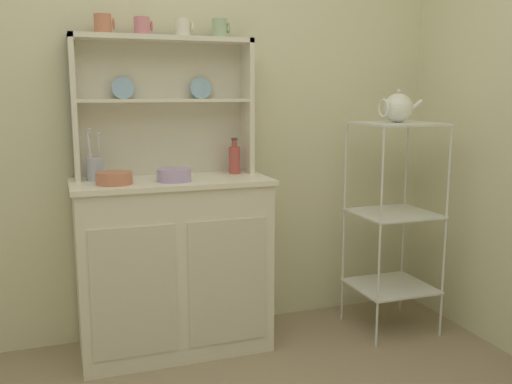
% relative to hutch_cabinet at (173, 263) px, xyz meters
% --- Properties ---
extents(wall_back, '(3.84, 0.05, 2.50)m').
position_rel_hutch_cabinet_xyz_m(wall_back, '(-0.04, 0.26, 0.80)').
color(wall_back, beige).
rests_on(wall_back, ground).
extents(hutch_cabinet, '(0.95, 0.45, 0.87)m').
position_rel_hutch_cabinet_xyz_m(hutch_cabinet, '(0.00, 0.00, 0.00)').
color(hutch_cabinet, silver).
rests_on(hutch_cabinet, ground).
extents(hutch_shelf_unit, '(0.88, 0.18, 0.68)m').
position_rel_hutch_cabinet_xyz_m(hutch_shelf_unit, '(0.00, 0.16, 0.82)').
color(hutch_shelf_unit, beige).
rests_on(hutch_shelf_unit, hutch_cabinet).
extents(bakers_rack, '(0.41, 0.39, 1.13)m').
position_rel_hutch_cabinet_xyz_m(bakers_rack, '(1.17, -0.15, 0.24)').
color(bakers_rack, silver).
rests_on(bakers_rack, ground).
extents(cup_terracotta_0, '(0.09, 0.08, 0.09)m').
position_rel_hutch_cabinet_xyz_m(cup_terracotta_0, '(-0.28, 0.12, 1.15)').
color(cup_terracotta_0, '#C67556').
rests_on(cup_terracotta_0, hutch_shelf_unit).
extents(cup_rose_1, '(0.09, 0.07, 0.09)m').
position_rel_hutch_cabinet_xyz_m(cup_rose_1, '(-0.10, 0.12, 1.15)').
color(cup_rose_1, '#D17A84').
rests_on(cup_rose_1, hutch_shelf_unit).
extents(cup_cream_2, '(0.08, 0.07, 0.09)m').
position_rel_hutch_cabinet_xyz_m(cup_cream_2, '(0.10, 0.12, 1.15)').
color(cup_cream_2, silver).
rests_on(cup_cream_2, hutch_shelf_unit).
extents(cup_sage_3, '(0.09, 0.07, 0.09)m').
position_rel_hutch_cabinet_xyz_m(cup_sage_3, '(0.29, 0.12, 1.16)').
color(cup_sage_3, '#9EB78E').
rests_on(cup_sage_3, hutch_shelf_unit).
extents(bowl_mixing_large, '(0.16, 0.16, 0.06)m').
position_rel_hutch_cabinet_xyz_m(bowl_mixing_large, '(-0.28, -0.07, 0.45)').
color(bowl_mixing_large, '#C67556').
rests_on(bowl_mixing_large, hutch_cabinet).
extents(bowl_floral_medium, '(0.16, 0.16, 0.06)m').
position_rel_hutch_cabinet_xyz_m(bowl_floral_medium, '(-0.00, -0.07, 0.45)').
color(bowl_floral_medium, '#B79ECC').
rests_on(bowl_floral_medium, hutch_cabinet).
extents(jam_bottle, '(0.06, 0.06, 0.18)m').
position_rel_hutch_cabinet_xyz_m(jam_bottle, '(0.35, 0.09, 0.50)').
color(jam_bottle, '#B74C47').
rests_on(jam_bottle, hutch_cabinet).
extents(utensil_jar, '(0.08, 0.08, 0.25)m').
position_rel_hutch_cabinet_xyz_m(utensil_jar, '(-0.35, 0.08, 0.48)').
color(utensil_jar, '#B2B7C6').
rests_on(utensil_jar, hutch_cabinet).
extents(porcelain_teapot, '(0.24, 0.15, 0.17)m').
position_rel_hutch_cabinet_xyz_m(porcelain_teapot, '(1.17, -0.15, 0.76)').
color(porcelain_teapot, white).
rests_on(porcelain_teapot, bakers_rack).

